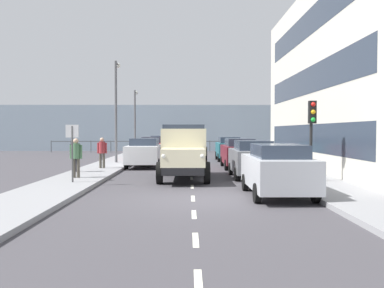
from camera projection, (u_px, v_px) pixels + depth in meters
The scene contains 22 objects.
ground_plane at pixel (191, 172), 21.60m from camera, with size 80.00×80.00×0.00m, color #423F44.
sidewalk_left at pixel (284, 170), 21.64m from camera, with size 2.42×40.32×0.15m, color gray.
sidewalk_right at pixel (98, 170), 21.56m from camera, with size 2.42×40.32×0.15m, color gray.
road_centreline_markings at pixel (191, 172), 21.12m from camera, with size 0.12×36.88×0.01m.
building_terrace at pixel (364, 79), 21.65m from camera, with size 6.13×19.02×9.80m.
sea_horizon at pixel (190, 128), 44.67m from camera, with size 80.00×0.80×5.00m, color #8C9EAD.
seawall_railing at pixel (190, 143), 41.12m from camera, with size 28.08×0.08×1.20m.
truck_vintage_cream at pixel (184, 153), 17.86m from camera, with size 2.17×5.64×2.43m.
car_silver_kerbside_near at pixel (277, 169), 13.37m from camera, with size 1.93×4.12×1.72m.
car_grey_kerbside_1 at pixel (252, 158), 18.67m from camera, with size 1.89×3.95×1.72m.
car_maroon_kerbside_2 at pixel (239, 153), 23.60m from camera, with size 1.89×4.51×1.72m.
car_teal_kerbside_3 at pixel (229, 148), 29.65m from camera, with size 1.77×3.90×1.72m.
car_white_oppositeside_0 at pixel (145, 152), 24.41m from camera, with size 1.96×4.54×1.72m.
car_red_oppositeside_1 at pixel (153, 148), 30.16m from camera, with size 1.87×4.68×1.72m.
car_navy_oppositeside_2 at pixel (160, 145), 37.13m from camera, with size 1.89×4.49×1.72m.
pedestrian_by_lamp at pixel (76, 155), 17.46m from camera, with size 0.53×0.34×1.69m.
pedestrian_near_railing at pixel (75, 153), 19.98m from camera, with size 0.53×0.34×1.62m.
pedestrian_couple_b at pixel (102, 150), 22.05m from camera, with size 0.53×0.34×1.65m.
traffic_light_near at pixel (312, 123), 16.19m from camera, with size 0.28×0.41×3.20m.
lamp_post_promenade at pixel (116, 102), 26.19m from camera, with size 0.32×1.14×6.50m.
lamp_post_far at pixel (135, 115), 35.55m from camera, with size 0.32×1.14×5.56m.
street_sign at pixel (72, 143), 15.90m from camera, with size 0.50×0.07×2.25m.
Camera 1 is at (0.14, 12.63, 2.15)m, focal length 38.13 mm.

